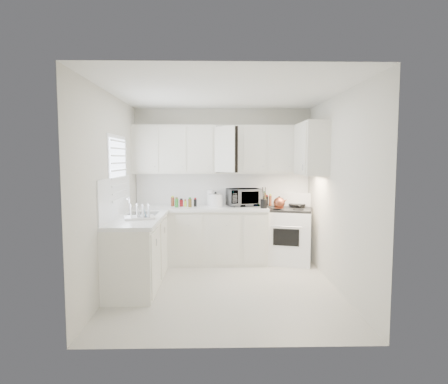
{
  "coord_description": "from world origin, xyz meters",
  "views": [
    {
      "loc": [
        -0.13,
        -5.0,
        1.76
      ],
      "look_at": [
        0.0,
        0.7,
        1.25
      ],
      "focal_mm": 30.56,
      "sensor_mm": 36.0,
      "label": 1
    }
  ],
  "objects_px": {
    "microwave": "(244,195)",
    "rice_cooker": "(216,199)",
    "dish_rack": "(139,211)",
    "utensil_crock": "(264,197)",
    "tea_kettle": "(279,202)",
    "stove": "(288,228)"
  },
  "relations": [
    {
      "from": "dish_rack",
      "to": "utensil_crock",
      "type": "bearing_deg",
      "value": 14.74
    },
    {
      "from": "rice_cooker",
      "to": "utensil_crock",
      "type": "bearing_deg",
      "value": -8.74
    },
    {
      "from": "dish_rack",
      "to": "rice_cooker",
      "type": "bearing_deg",
      "value": 35.82
    },
    {
      "from": "stove",
      "to": "tea_kettle",
      "type": "bearing_deg",
      "value": -122.46
    },
    {
      "from": "rice_cooker",
      "to": "stove",
      "type": "bearing_deg",
      "value": 6.38
    },
    {
      "from": "rice_cooker",
      "to": "dish_rack",
      "type": "distance_m",
      "value": 1.61
    },
    {
      "from": "microwave",
      "to": "dish_rack",
      "type": "bearing_deg",
      "value": -153.34
    },
    {
      "from": "tea_kettle",
      "to": "utensil_crock",
      "type": "distance_m",
      "value": 0.27
    },
    {
      "from": "stove",
      "to": "utensil_crock",
      "type": "relative_size",
      "value": 3.34
    },
    {
      "from": "tea_kettle",
      "to": "utensil_crock",
      "type": "height_order",
      "value": "utensil_crock"
    },
    {
      "from": "utensil_crock",
      "to": "microwave",
      "type": "bearing_deg",
      "value": 134.2
    },
    {
      "from": "tea_kettle",
      "to": "microwave",
      "type": "relative_size",
      "value": 0.43
    },
    {
      "from": "microwave",
      "to": "utensil_crock",
      "type": "xyz_separation_m",
      "value": [
        0.31,
        -0.31,
        -0.0
      ]
    },
    {
      "from": "rice_cooker",
      "to": "microwave",
      "type": "bearing_deg",
      "value": 18.08
    },
    {
      "from": "microwave",
      "to": "rice_cooker",
      "type": "distance_m",
      "value": 0.49
    },
    {
      "from": "utensil_crock",
      "to": "dish_rack",
      "type": "bearing_deg",
      "value": -150.42
    },
    {
      "from": "stove",
      "to": "utensil_crock",
      "type": "distance_m",
      "value": 0.72
    },
    {
      "from": "rice_cooker",
      "to": "dish_rack",
      "type": "relative_size",
      "value": 0.63
    },
    {
      "from": "microwave",
      "to": "dish_rack",
      "type": "height_order",
      "value": "microwave"
    },
    {
      "from": "stove",
      "to": "dish_rack",
      "type": "bearing_deg",
      "value": -135.35
    },
    {
      "from": "utensil_crock",
      "to": "dish_rack",
      "type": "relative_size",
      "value": 0.9
    },
    {
      "from": "tea_kettle",
      "to": "microwave",
      "type": "xyz_separation_m",
      "value": [
        -0.56,
        0.27,
        0.08
      ]
    }
  ]
}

